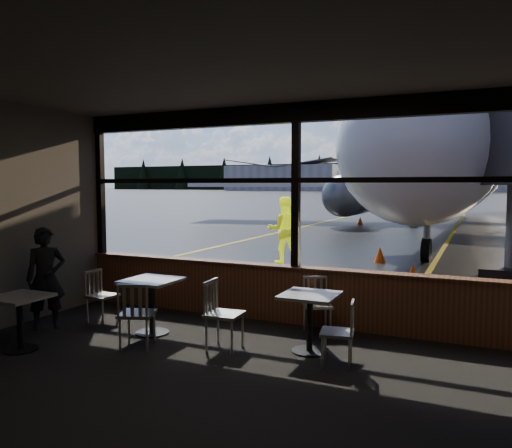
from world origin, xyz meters
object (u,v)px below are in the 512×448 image
Objects in this scene: cafe_table_near at (310,323)px; cone_nose at (380,254)px; chair_near_n at (317,306)px; cafe_table_mid at (152,307)px; cone_wing at (360,220)px; chair_near_e at (337,333)px; chair_mid_s at (137,315)px; chair_mid_w at (102,296)px; airliner at (463,114)px; cafe_table_left at (20,323)px; cone_extra at (413,273)px; ground_crew at (284,230)px; chair_near_w at (225,315)px; passenger at (46,278)px.

cafe_table_near reaches higher than cone_nose.
chair_near_n reaches higher than cafe_table_near.
cafe_table_mid is 1.90× the size of cone_wing.
chair_near_e is 0.88× the size of chair_mid_s.
chair_mid_w is (-3.36, -0.84, 0.00)m from chair_near_n.
cafe_table_near is at bearing 71.55° from chair_near_n.
airliner is at bearing -11.33° from chair_near_e.
cafe_table_left is at bearing -156.63° from cafe_table_near.
cafe_table_near is at bearing -85.83° from cone_nose.
chair_near_n is 1.96× the size of cone_extra.
cone_nose is 1.06× the size of cone_wing.
ground_crew is (-3.58, 7.41, 0.53)m from chair_near_e.
cafe_table_left is 1.72× the size of cone_wing.
chair_near_n is (-0.63, 1.20, 0.01)m from chair_near_e.
cone_extra is (-0.35, -16.43, -5.68)m from airliner.
chair_near_w is 3.01m from passenger.
chair_near_e is at bearing -47.64° from passenger.
chair_near_w reaches higher than chair_mid_s.
cafe_table_left is 23.65m from cone_wing.
cone_nose is at bearing 163.38° from chair_mid_w.
chair_near_e is 0.97× the size of chair_mid_w.
chair_near_e is 5.89m from cone_extra.
cone_wing is (-0.20, 22.72, -0.57)m from passenger.
cafe_table_near is 7.74m from ground_crew.
ground_crew is (0.95, 7.68, 0.16)m from passenger.
chair_near_n is at bearing 35.06° from cafe_table_left.
chair_near_n is 0.91× the size of chair_mid_s.
chair_near_w is 2.47m from chair_mid_w.
chair_near_w is at bearing 76.69° from ground_crew.
airliner is 41.14× the size of chair_mid_s.
cafe_table_mid is at bearing 76.60° from chair_near_e.
ground_crew is (-4.10, -14.91, -4.95)m from airliner.
cone_wing is at bearing 74.88° from chair_mid_s.
airliner is at bearing 79.05° from cafe_table_left.
cafe_table_left reaches higher than cone_nose.
ground_crew reaches higher than cone_nose.
cone_nose is at bearing 114.50° from cone_extra.
chair_mid_s is 1.10× the size of chair_mid_w.
chair_mid_w is 1.97× the size of cone_extra.
cafe_table_mid is 1.34m from chair_near_w.
cafe_table_near reaches higher than cafe_table_left.
cone_extra is (1.72, 5.90, -0.26)m from chair_near_w.
chair_mid_w is (0.04, 1.55, 0.05)m from cafe_table_left.
cone_nose is (-1.07, 8.61, -0.18)m from chair_near_e.
cone_extra is (4.70, 6.16, -0.57)m from passenger.
chair_near_n is 4.76m from cone_extra.
passenger is 7.74m from ground_crew.
airliner is at bearing 171.16° from chair_near_w.
airliner is 23.07m from cafe_table_mid.
ground_crew reaches higher than chair_mid_s.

